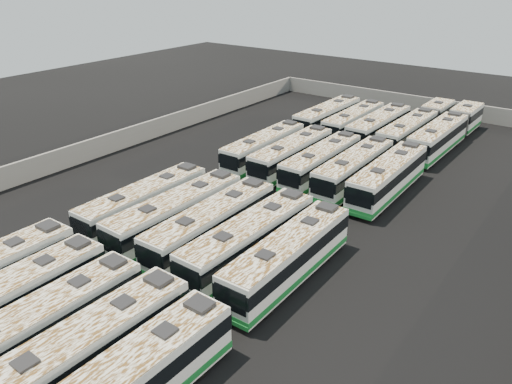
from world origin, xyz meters
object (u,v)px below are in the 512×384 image
object	(u,v)px
bus_midback_left	(292,155)
bus_back_center	(379,127)
bus_front_left	(8,303)
bus_midfront_center	(212,225)
bus_back_right	(418,126)
bus_midback_far_left	(264,148)
bus_back_far_left	(327,117)
bus_midback_center	(321,162)
bus_back_far_right	(448,131)
bus_midfront_far_left	(145,203)
bus_midfront_left	(176,214)
bus_midback_right	(354,169)
bus_front_right	(83,354)
bus_midfront_right	(249,240)
bus_midback_far_right	(388,177)
bus_midfront_far_right	(288,257)
bus_back_left	(353,122)
bus_front_center	(41,327)

from	to	relation	value
bus_midback_left	bus_back_center	xyz separation A→B (m)	(3.30, 13.45, 0.05)
bus_front_left	bus_midfront_center	xyz separation A→B (m)	(3.39, 13.57, 0.06)
bus_midback_left	bus_back_right	world-z (taller)	bus_midback_left
bus_midback_far_left	bus_back_far_left	distance (m)	13.60
bus_midback_center	bus_back_far_right	distance (m)	18.24
bus_midfront_center	bus_midback_far_left	xyz separation A→B (m)	(-6.65, 15.89, -0.07)
bus_midfront_far_left	bus_back_far_right	size ratio (longest dim) A/B	0.63
bus_midfront_left	bus_midback_right	world-z (taller)	bus_midfront_left
bus_front_right	bus_midfront_right	xyz separation A→B (m)	(-0.04, 13.54, 0.01)
bus_back_far_right	bus_back_far_left	bearing A→B (deg)	-165.17
bus_back_far_right	bus_front_left	bearing A→B (deg)	-101.41
bus_midback_center	bus_back_center	size ratio (longest dim) A/B	0.96
bus_midback_far_right	bus_midback_left	bearing A→B (deg)	-179.63
bus_midback_center	bus_back_far_left	distance (m)	15.22
bus_midfront_far_right	bus_midback_far_left	distance (m)	20.99
bus_midback_left	bus_midback_right	bearing A→B (deg)	0.75
bus_midfront_far_left	bus_back_right	distance (m)	34.52
bus_midfront_left	bus_midback_far_left	world-z (taller)	bus_midfront_left
bus_front_left	bus_back_left	xyz separation A→B (m)	(0.11, 43.19, 0.00)
bus_midback_left	bus_midback_far_right	xyz separation A→B (m)	(10.02, 0.17, 0.05)
bus_back_far_left	bus_midfront_center	bearing A→B (deg)	-76.64
bus_midfront_center	bus_midfront_right	world-z (taller)	bus_midfront_right
bus_midfront_right	bus_back_right	bearing A→B (deg)	91.15
bus_midback_left	bus_midback_center	distance (m)	3.36
bus_midback_center	bus_back_left	xyz separation A→B (m)	(-3.37, 13.73, 0.01)
bus_front_left	bus_midfront_left	xyz separation A→B (m)	(0.05, 13.35, 0.06)
bus_midfront_right	bus_back_left	xyz separation A→B (m)	(-6.74, 29.69, -0.07)
bus_midfront_center	bus_midfront_far_left	bearing A→B (deg)	-178.46
bus_midback_center	bus_back_far_right	xyz separation A→B (m)	(6.75, 16.94, 0.05)
bus_midfront_far_right	bus_midback_right	size ratio (longest dim) A/B	1.01
bus_midfront_left	bus_midback_far_right	size ratio (longest dim) A/B	1.00
bus_back_far_left	bus_midback_center	bearing A→B (deg)	-62.85
bus_midfront_right	bus_back_left	size ratio (longest dim) A/B	1.04
bus_midfront_far_right	bus_back_center	world-z (taller)	bus_back_center
bus_midback_center	bus_back_right	xyz separation A→B (m)	(3.36, 16.80, 0.01)
bus_back_left	bus_back_right	xyz separation A→B (m)	(6.73, 3.08, 0.00)
bus_midback_far_left	bus_midback_right	size ratio (longest dim) A/B	0.98
bus_back_right	bus_back_far_right	size ratio (longest dim) A/B	0.98
bus_midfront_center	bus_back_far_right	distance (m)	33.53
bus_midfront_right	bus_midback_left	size ratio (longest dim) A/B	1.03
bus_midfront_far_left	bus_back_far_right	world-z (taller)	bus_back_far_right
bus_front_left	bus_midfront_far_left	size ratio (longest dim) A/B	1.00
bus_front_left	bus_back_far_left	size ratio (longest dim) A/B	0.97
bus_midfront_far_left	bus_midfront_left	distance (m)	3.45
bus_front_center	bus_midfront_far_left	xyz separation A→B (m)	(-6.80, 13.38, 0.01)
bus_midback_right	bus_midfront_center	bearing A→B (deg)	-102.42
bus_midback_left	bus_midback_far_right	world-z (taller)	bus_midback_far_right
bus_midfront_right	bus_back_far_left	distance (m)	31.28
bus_midback_far_left	bus_midback_far_right	size ratio (longest dim) A/B	0.96
bus_back_left	bus_back_far_right	distance (m)	10.62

